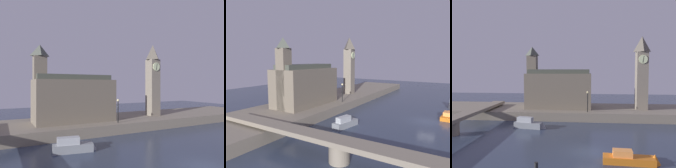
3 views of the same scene
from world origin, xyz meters
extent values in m
plane|color=#2D384C|center=(0.00, 0.00, 0.00)|extent=(120.00, 120.00, 0.00)
cube|color=slate|center=(0.00, 20.00, 0.75)|extent=(70.00, 12.00, 1.50)
cube|color=slate|center=(9.66, 19.17, 6.72)|extent=(1.98, 1.98, 10.44)
cylinder|color=beige|center=(9.66, 18.12, 10.55)|extent=(1.51, 0.12, 1.51)
cube|color=black|center=(9.66, 18.05, 10.55)|extent=(0.24, 0.04, 1.20)
pyramid|color=#554E43|center=(9.66, 19.17, 13.34)|extent=(2.18, 2.18, 2.80)
cube|color=#6B6051|center=(-5.49, 19.70, 4.74)|extent=(12.08, 5.67, 6.48)
cube|color=#6B6051|center=(-10.63, 19.70, 6.44)|extent=(1.79, 1.79, 9.88)
pyramid|color=#474C42|center=(-10.63, 19.70, 12.22)|extent=(1.97, 1.97, 1.69)
cube|color=#42473D|center=(-5.49, 19.70, 8.38)|extent=(11.48, 3.40, 0.80)
cylinder|color=black|center=(-0.06, 15.26, 3.10)|extent=(0.16, 0.16, 3.20)
sphere|color=#F2E099|center=(-0.06, 15.26, 4.88)|extent=(0.36, 0.36, 0.36)
cube|color=gray|center=(-8.86, 9.47, 0.44)|extent=(4.40, 2.08, 0.89)
cube|color=#A8ADB2|center=(-9.37, 9.47, 1.27)|extent=(2.45, 1.34, 0.77)
cone|color=gray|center=(-6.75, 9.47, 0.49)|extent=(1.39, 1.39, 1.06)
camera|label=1|loc=(-15.81, -12.57, 7.12)|focal=34.17mm
camera|label=2|loc=(-34.14, -5.10, 9.68)|focal=33.62mm
camera|label=3|loc=(-0.14, -24.42, 8.72)|focal=37.58mm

